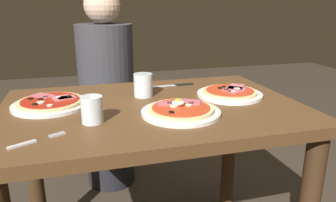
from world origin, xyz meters
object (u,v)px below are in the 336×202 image
object	(u,v)px
pizza_foreground	(181,111)
water_glass_near	(92,111)
pizza_across_right	(51,103)
diner_person	(107,96)
knife	(176,85)
water_glass_far	(143,87)
fork	(33,141)
dining_table	(153,138)
pizza_across_left	(230,93)

from	to	relation	value
pizza_foreground	water_glass_near	xyz separation A→B (m)	(-0.29, -0.00, 0.02)
pizza_across_right	water_glass_near	world-z (taller)	water_glass_near
pizza_across_right	diner_person	bearing A→B (deg)	69.12
knife	diner_person	distance (m)	0.61
water_glass_far	fork	world-z (taller)	water_glass_far
dining_table	fork	size ratio (longest dim) A/B	7.37
pizza_across_left	pizza_across_right	size ratio (longest dim) A/B	0.96
dining_table	diner_person	bearing A→B (deg)	97.47
dining_table	pizza_across_left	bearing A→B (deg)	5.87
pizza_across_left	diner_person	bearing A→B (deg)	120.31
pizza_foreground	knife	bearing A→B (deg)	75.37
pizza_foreground	knife	size ratio (longest dim) A/B	1.37
dining_table	pizza_foreground	distance (m)	0.20
knife	pizza_across_left	bearing A→B (deg)	-53.18
pizza_across_right	fork	xyz separation A→B (m)	(-0.03, -0.32, -0.01)
dining_table	pizza_foreground	bearing A→B (deg)	-60.44
pizza_across_right	fork	bearing A→B (deg)	-94.74
water_glass_near	knife	xyz separation A→B (m)	(0.39, 0.37, -0.03)
pizza_across_left	diner_person	xyz separation A→B (m)	(-0.43, 0.73, -0.19)
pizza_foreground	fork	distance (m)	0.47
pizza_across_left	knife	world-z (taller)	pizza_across_left
water_glass_near	knife	world-z (taller)	water_glass_near
knife	water_glass_far	bearing A→B (deg)	-144.28
water_glass_near	water_glass_far	world-z (taller)	water_glass_far
dining_table	water_glass_far	bearing A→B (deg)	94.28
water_glass_near	dining_table	bearing A→B (deg)	29.40
knife	dining_table	bearing A→B (deg)	-123.87
pizza_across_right	knife	size ratio (longest dim) A/B	1.39
water_glass_near	diner_person	xyz separation A→B (m)	(0.12, 0.89, -0.21)
pizza_across_left	fork	distance (m)	0.76
dining_table	pizza_across_right	xyz separation A→B (m)	(-0.36, 0.09, 0.14)
water_glass_near	water_glass_far	xyz separation A→B (m)	(0.21, 0.25, 0.00)
water_glass_far	diner_person	size ratio (longest dim) A/B	0.08
water_glass_near	diner_person	distance (m)	0.92
pizza_across_left	water_glass_near	distance (m)	0.57
diner_person	fork	bearing A→B (deg)	74.05
dining_table	pizza_across_right	world-z (taller)	pizza_across_right
pizza_across_right	water_glass_far	distance (m)	0.35
pizza_foreground	fork	world-z (taller)	pizza_foreground
pizza_foreground	dining_table	bearing A→B (deg)	119.56
water_glass_far	diner_person	bearing A→B (deg)	98.07
pizza_foreground	pizza_across_right	size ratio (longest dim) A/B	0.99
water_glass_near	fork	world-z (taller)	water_glass_near
water_glass_near	water_glass_far	bearing A→B (deg)	49.29
water_glass_far	diner_person	distance (m)	0.68
dining_table	pizza_across_left	size ratio (longest dim) A/B	4.14
pizza_across_right	water_glass_far	size ratio (longest dim) A/B	2.96
pizza_across_right	pizza_across_left	bearing A→B (deg)	-4.32
pizza_foreground	pizza_across_right	world-z (taller)	pizza_foreground
pizza_across_right	water_glass_near	size ratio (longest dim) A/B	3.19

